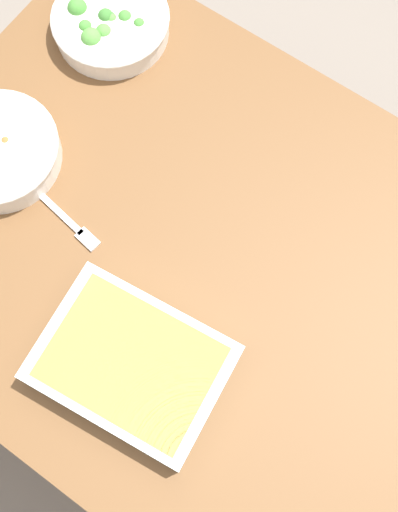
% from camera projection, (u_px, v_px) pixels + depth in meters
% --- Properties ---
extents(ground_plane, '(6.00, 6.00, 0.00)m').
position_uv_depth(ground_plane, '(199.00, 335.00, 1.84)').
color(ground_plane, slate).
extents(dining_table, '(1.20, 0.90, 0.74)m').
position_uv_depth(dining_table, '(199.00, 270.00, 1.22)').
color(dining_table, brown).
rests_on(dining_table, ground_plane).
extents(broccoli_bowl, '(0.23, 0.23, 0.07)m').
position_uv_depth(broccoli_bowl, '(110.00, 23.00, 1.25)').
color(broccoli_bowl, white).
rests_on(broccoli_bowl, dining_table).
extents(baking_dish, '(0.32, 0.25, 0.06)m').
position_uv_depth(baking_dish, '(132.00, 364.00, 1.04)').
color(baking_dish, silver).
rests_on(baking_dish, dining_table).
extents(spoon_by_stew, '(0.17, 0.08, 0.01)m').
position_uv_depth(spoon_by_stew, '(12.00, 175.00, 1.18)').
color(spoon_by_stew, silver).
rests_on(spoon_by_stew, dining_table).
extents(fork_on_table, '(0.18, 0.04, 0.01)m').
position_uv_depth(fork_on_table, '(68.00, 221.00, 1.15)').
color(fork_on_table, silver).
rests_on(fork_on_table, dining_table).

